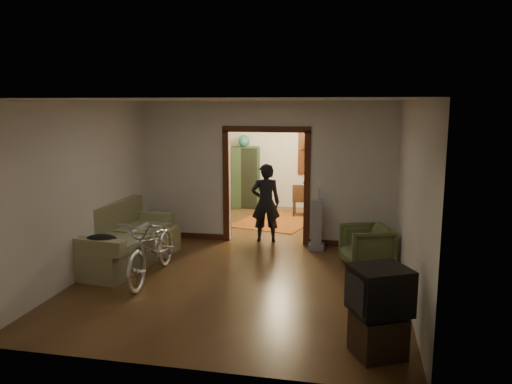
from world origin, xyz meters
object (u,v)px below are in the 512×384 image
(sofa, at_px, (125,235))
(person, at_px, (266,203))
(bicycle, at_px, (153,247))
(locker, at_px, (244,177))
(armchair, at_px, (366,246))
(desk, at_px, (325,197))

(sofa, bearing_deg, person, 48.85)
(bicycle, xyz_separation_m, locker, (0.20, 5.69, 0.31))
(armchair, distance_m, desk, 4.26)
(person, distance_m, desk, 3.13)
(armchair, distance_m, person, 2.35)
(armchair, distance_m, locker, 5.43)
(sofa, distance_m, bicycle, 0.99)
(person, xyz_separation_m, desk, (1.01, 2.93, -0.39))
(bicycle, relative_size, desk, 1.75)
(sofa, height_order, bicycle, sofa)
(bicycle, height_order, desk, bicycle)
(locker, distance_m, desk, 2.23)
(person, relative_size, desk, 1.45)
(locker, xyz_separation_m, desk, (2.17, -0.26, -0.41))
(sofa, xyz_separation_m, person, (2.13, 1.87, 0.29))
(sofa, relative_size, desk, 2.01)
(bicycle, xyz_separation_m, armchair, (3.33, 1.27, -0.15))
(bicycle, relative_size, armchair, 2.46)
(bicycle, distance_m, desk, 5.92)
(locker, bearing_deg, person, -82.99)
(desk, bearing_deg, bicycle, -99.84)
(bicycle, bearing_deg, sofa, 138.41)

